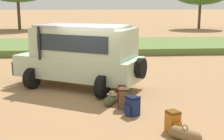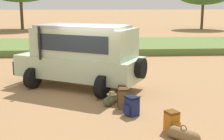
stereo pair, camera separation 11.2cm
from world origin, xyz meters
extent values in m
plane|color=#9E754C|center=(0.00, 0.00, 0.00)|extent=(320.00, 320.00, 0.00)
cube|color=#5B7538|center=(0.00, 11.41, 0.22)|extent=(120.00, 7.00, 0.44)
cube|color=#B2C6A8|center=(-0.52, 0.88, 0.82)|extent=(5.20, 4.05, 0.84)
cube|color=#B2C6A8|center=(-0.31, 0.76, 1.79)|extent=(4.21, 3.43, 1.10)
cube|color=#232D38|center=(-1.64, 1.50, 1.74)|extent=(0.81, 1.39, 0.77)
cube|color=#232D38|center=(-0.75, -0.03, 1.84)|extent=(2.58, 1.47, 0.60)
cube|color=#232D38|center=(0.14, 1.55, 1.84)|extent=(2.58, 1.47, 0.60)
cube|color=#B7B7B7|center=(-0.35, 0.78, 2.39)|extent=(3.83, 3.17, 0.10)
cube|color=black|center=(-2.77, 2.14, 0.65)|extent=(0.93, 1.49, 0.56)
cylinder|color=black|center=(-1.96, 0.57, 1.79)|extent=(0.10, 0.10, 1.25)
cylinder|color=black|center=(-2.32, 0.78, 0.40)|extent=(0.64, 0.83, 0.80)
cylinder|color=black|center=(-1.38, 2.47, 0.40)|extent=(0.64, 0.83, 0.80)
cylinder|color=black|center=(0.33, -0.71, 0.40)|extent=(0.64, 0.83, 0.80)
cylinder|color=black|center=(1.27, 0.98, 0.40)|extent=(0.64, 0.83, 0.80)
cylinder|color=black|center=(1.74, -0.39, 0.97)|extent=(0.55, 0.75, 0.74)
cube|color=#B26619|center=(1.98, -3.78, 0.25)|extent=(0.39, 0.39, 0.49)
cube|color=#B26619|center=(2.06, -3.95, 0.18)|extent=(0.24, 0.16, 0.27)
cube|color=#62380E|center=(1.98, -3.78, 0.52)|extent=(0.38, 0.40, 0.07)
cylinder|color=#62380E|center=(1.98, -3.59, 0.25)|extent=(0.04, 0.04, 0.42)
cylinder|color=#62380E|center=(1.86, -3.65, 0.25)|extent=(0.04, 0.04, 0.42)
cube|color=navy|center=(1.13, -2.48, 0.25)|extent=(0.44, 0.48, 0.51)
cube|color=navy|center=(0.97, -2.56, 0.19)|extent=(0.20, 0.30, 0.28)
cube|color=black|center=(1.13, -2.48, 0.54)|extent=(0.44, 0.47, 0.07)
cylinder|color=black|center=(1.32, -2.48, 0.25)|extent=(0.04, 0.04, 0.43)
cylinder|color=black|center=(1.24, -2.33, 0.25)|extent=(0.04, 0.04, 0.43)
cube|color=brown|center=(0.93, -1.88, 0.30)|extent=(0.33, 0.40, 0.59)
cube|color=brown|center=(1.11, -1.90, 0.22)|extent=(0.12, 0.28, 0.32)
cube|color=#3A2A16|center=(0.93, -1.88, 0.62)|extent=(0.34, 0.38, 0.07)
cylinder|color=#3A2A16|center=(0.78, -1.78, 0.30)|extent=(0.04, 0.04, 0.50)
cylinder|color=#3A2A16|center=(0.76, -1.94, 0.30)|extent=(0.04, 0.04, 0.50)
cube|color=maroon|center=(0.99, -1.02, 0.23)|extent=(0.30, 0.41, 0.47)
cube|color=maroon|center=(0.83, -0.99, 0.17)|extent=(0.12, 0.29, 0.26)
cube|color=#4D100E|center=(0.99, -1.02, 0.50)|extent=(0.31, 0.40, 0.07)
cylinder|color=#4D100E|center=(1.12, -1.13, 0.23)|extent=(0.04, 0.04, 0.40)
cylinder|color=#4D100E|center=(1.14, -0.96, 0.23)|extent=(0.04, 0.04, 0.40)
cylinder|color=#4C5133|center=(0.57, -1.42, 0.15)|extent=(0.50, 0.58, 0.30)
sphere|color=#4C5133|center=(0.69, -1.19, 0.15)|extent=(0.29, 0.29, 0.29)
sphere|color=#4C5133|center=(0.46, -1.64, 0.15)|extent=(0.29, 0.29, 0.29)
torus|color=#2D301E|center=(0.57, -1.42, 0.32)|extent=(0.10, 0.16, 0.16)
cylinder|color=beige|center=(0.62, -1.33, 0.31)|extent=(0.34, 0.34, 0.02)
cylinder|color=beige|center=(0.62, -1.33, 0.36)|extent=(0.17, 0.17, 0.09)
cylinder|color=brown|center=(2.13, -4.33, 0.15)|extent=(0.61, 0.63, 0.30)
sphere|color=brown|center=(2.33, -4.55, 0.15)|extent=(0.29, 0.29, 0.29)
sphere|color=brown|center=(1.94, -4.12, 0.15)|extent=(0.29, 0.29, 0.29)
torus|color=#493721|center=(2.13, -4.33, 0.32)|extent=(0.13, 0.14, 0.16)
cylinder|color=brown|center=(-8.63, 29.35, 1.79)|extent=(0.37, 0.37, 3.58)
cylinder|color=brown|center=(14.37, 28.52, 1.62)|extent=(0.34, 0.34, 3.24)
camera|label=1|loc=(-0.18, -11.17, 3.24)|focal=50.00mm
camera|label=2|loc=(-0.07, -11.18, 3.24)|focal=50.00mm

